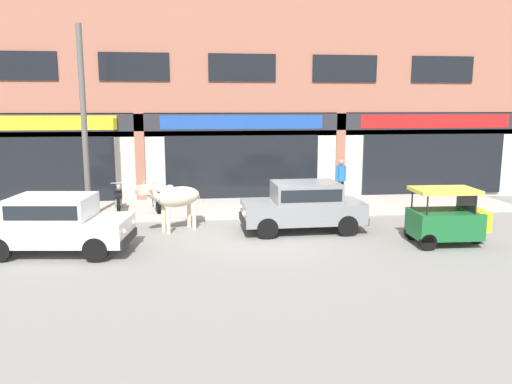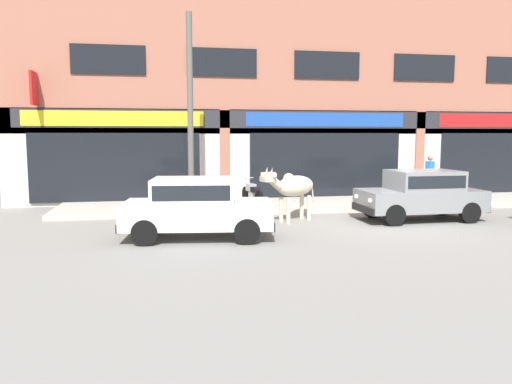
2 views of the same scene
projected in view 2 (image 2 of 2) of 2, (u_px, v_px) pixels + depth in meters
ground_plane at (384, 224)px, 13.92m from camera, size 90.00×90.00×0.00m
sidewalk at (338, 203)px, 17.55m from camera, size 19.00×3.05×0.16m
shop_building at (324, 95)px, 18.84m from camera, size 23.00×1.40×8.41m
cow at (293, 187)px, 14.25m from camera, size 1.91×1.36×1.61m
car_0 at (196, 205)px, 11.90m from camera, size 3.74×2.01×1.46m
car_1 at (421, 193)px, 14.49m from camera, size 3.64×1.66×1.46m
motorcycle_0 at (215, 194)px, 16.27m from camera, size 0.52×1.81×0.88m
motorcycle_1 at (252, 194)px, 16.55m from camera, size 0.59×1.80×0.88m
pedestrian at (430, 172)px, 17.98m from camera, size 0.44×0.32×1.60m
utility_pole at (190, 113)px, 15.07m from camera, size 0.18×0.18×5.95m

